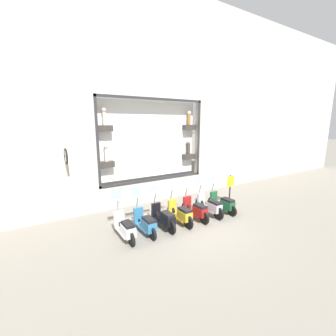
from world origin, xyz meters
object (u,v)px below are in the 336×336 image
(scooter_red_2, at_px, (196,210))
(scooter_white_6, at_px, (125,228))
(scooter_silver_1, at_px, (210,206))
(shop_sign_post, at_px, (230,189))
(scooter_yellow_3, at_px, (181,213))
(scooter_black_4, at_px, (164,218))
(scooter_green_0, at_px, (223,203))
(scooter_teal_5, at_px, (145,223))

(scooter_red_2, bearing_deg, scooter_white_6, 90.03)
(scooter_silver_1, bearing_deg, shop_sign_post, -72.48)
(scooter_yellow_3, height_order, scooter_black_4, scooter_yellow_3)
(scooter_yellow_3, xyz_separation_m, scooter_black_4, (-0.00, 0.79, -0.01))
(scooter_yellow_3, distance_m, shop_sign_post, 3.49)
(scooter_green_0, distance_m, scooter_teal_5, 3.96)
(scooter_silver_1, xyz_separation_m, scooter_white_6, (-0.00, 3.96, -0.02))
(scooter_silver_1, height_order, shop_sign_post, scooter_silver_1)
(scooter_black_4, distance_m, shop_sign_post, 4.27)
(scooter_silver_1, bearing_deg, scooter_black_4, 90.13)
(scooter_silver_1, distance_m, scooter_black_4, 2.38)
(scooter_black_4, xyz_separation_m, shop_sign_post, (0.58, -4.21, 0.37))
(scooter_teal_5, height_order, scooter_white_6, scooter_white_6)
(scooter_silver_1, distance_m, scooter_yellow_3, 1.59)
(scooter_green_0, relative_size, scooter_white_6, 1.00)
(scooter_yellow_3, xyz_separation_m, scooter_white_6, (-0.00, 2.38, -0.01))
(scooter_teal_5, distance_m, scooter_white_6, 0.79)
(shop_sign_post, bearing_deg, scooter_silver_1, 107.52)
(scooter_silver_1, relative_size, scooter_yellow_3, 1.00)
(scooter_green_0, relative_size, shop_sign_post, 1.19)
(scooter_green_0, bearing_deg, scooter_red_2, 89.82)
(scooter_green_0, xyz_separation_m, scooter_white_6, (0.00, 4.76, 0.01))
(scooter_red_2, distance_m, scooter_yellow_3, 0.79)
(scooter_green_0, xyz_separation_m, scooter_silver_1, (0.01, 0.79, 0.03))
(scooter_white_6, bearing_deg, scooter_black_4, -90.03)
(scooter_silver_1, relative_size, scooter_black_4, 1.00)
(scooter_yellow_3, bearing_deg, scooter_teal_5, 90.15)
(scooter_silver_1, height_order, scooter_red_2, scooter_silver_1)
(scooter_green_0, height_order, scooter_yellow_3, scooter_yellow_3)
(scooter_yellow_3, relative_size, shop_sign_post, 1.19)
(scooter_green_0, bearing_deg, scooter_black_4, 89.95)
(scooter_yellow_3, bearing_deg, scooter_silver_1, -89.88)
(scooter_teal_5, bearing_deg, scooter_black_4, -89.84)
(scooter_yellow_3, distance_m, scooter_white_6, 2.38)
(scooter_red_2, relative_size, shop_sign_post, 1.19)
(scooter_green_0, distance_m, scooter_white_6, 4.76)
(scooter_white_6, relative_size, shop_sign_post, 1.19)
(scooter_silver_1, distance_m, scooter_white_6, 3.96)
(scooter_black_4, bearing_deg, scooter_yellow_3, -89.86)
(scooter_silver_1, xyz_separation_m, scooter_red_2, (-0.00, 0.79, -0.01))
(scooter_red_2, distance_m, scooter_white_6, 3.17)
(scooter_yellow_3, height_order, shop_sign_post, scooter_yellow_3)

